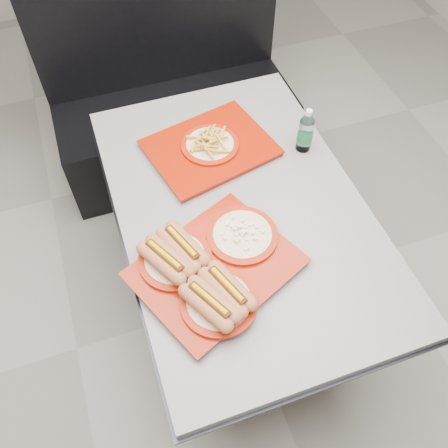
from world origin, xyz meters
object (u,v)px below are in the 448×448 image
object	(u,v)px
tray_far	(210,146)
water_bottle	(305,133)
diner_table	(240,231)
tray_near	(210,267)
booth_bench	(172,101)

from	to	relation	value
tray_far	water_bottle	xyz separation A→B (m)	(0.37, -0.11, 0.06)
diner_table	tray_far	size ratio (longest dim) A/B	2.57
tray_near	diner_table	bearing A→B (deg)	50.36
booth_bench	water_bottle	size ratio (longest dim) A/B	6.83
tray_near	water_bottle	xyz separation A→B (m)	(0.55, 0.44, 0.04)
booth_bench	water_bottle	xyz separation A→B (m)	(0.35, -0.89, 0.43)
diner_table	water_bottle	world-z (taller)	water_bottle
tray_near	water_bottle	size ratio (longest dim) A/B	3.20
tray_far	water_bottle	size ratio (longest dim) A/B	2.80
booth_bench	water_bottle	distance (m)	1.05
tray_far	tray_near	bearing A→B (deg)	-108.13
diner_table	tray_far	distance (m)	0.37
booth_bench	tray_near	bearing A→B (deg)	-98.53
diner_table	tray_near	distance (m)	0.38
booth_bench	tray_far	size ratio (longest dim) A/B	2.44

